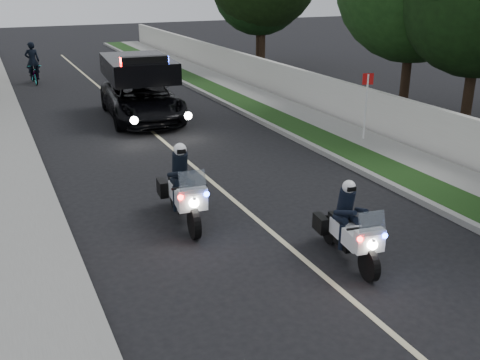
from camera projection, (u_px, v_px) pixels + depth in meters
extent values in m
plane|color=black|center=(369.00, 314.00, 9.15)|extent=(120.00, 120.00, 0.00)
cube|color=gray|center=(288.00, 134.00, 19.26)|extent=(0.20, 60.00, 0.15)
cube|color=#193814|center=(305.00, 132.00, 19.53)|extent=(1.20, 60.00, 0.16)
cube|color=gray|center=(336.00, 128.00, 20.04)|extent=(1.40, 60.00, 0.16)
cube|color=beige|center=(360.00, 107.00, 20.20)|extent=(0.22, 60.00, 1.50)
cube|color=gray|center=(40.00, 166.00, 16.03)|extent=(0.20, 60.00, 0.15)
cube|color=#BFB78C|center=(175.00, 151.00, 17.67)|extent=(0.12, 50.00, 0.01)
imported|color=black|center=(143.00, 119.00, 21.64)|extent=(3.03, 5.77, 2.71)
imported|color=black|center=(35.00, 83.00, 28.73)|extent=(0.76, 1.91, 0.98)
imported|color=black|center=(35.00, 83.00, 28.73)|extent=(0.70, 0.48, 1.91)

